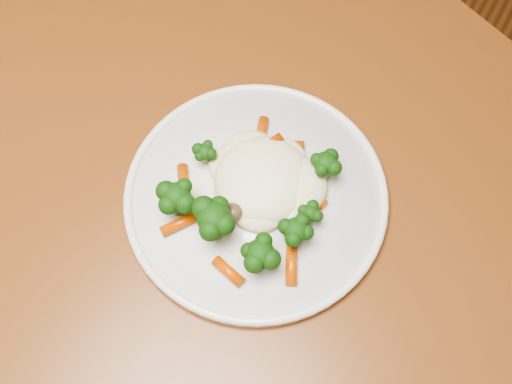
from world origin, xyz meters
The scene contains 3 objects.
dining_table centered at (-0.27, -0.15, 0.66)m, with size 1.52×1.27×0.75m.
plate centered at (-0.29, -0.10, 0.76)m, with size 0.29×0.29×0.01m, color white.
meal centered at (-0.29, -0.10, 0.78)m, with size 0.18×0.19×0.05m.
Camera 1 is at (-0.14, -0.35, 1.40)m, focal length 45.00 mm.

